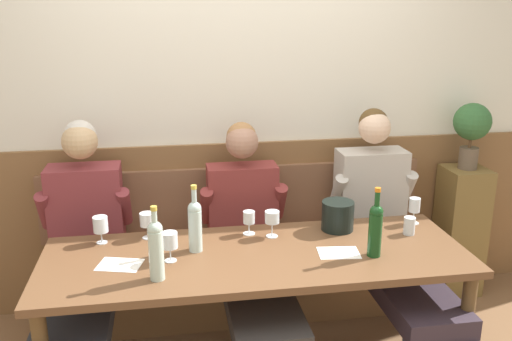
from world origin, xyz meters
TOP-DOWN VIEW (x-y plane):
  - room_wall_back at (0.00, 1.09)m, footprint 6.80×0.08m
  - wood_wainscot_panel at (0.00, 1.04)m, footprint 6.80×0.03m
  - wall_bench at (0.00, 0.83)m, footprint 2.48×0.42m
  - dining_table at (0.00, 0.16)m, footprint 2.18×0.77m
  - person_left_seat at (-0.92, 0.49)m, footprint 0.53×1.22m
  - person_center_left_seat at (0.02, 0.46)m, footprint 0.53×1.21m
  - person_right_seat at (0.85, 0.49)m, footprint 0.54×1.22m
  - ice_bucket at (0.50, 0.40)m, footprint 0.18×0.18m
  - wine_bottle_green_tall at (-0.50, -0.04)m, footprint 0.07×0.07m
  - wine_bottle_clear_water at (-0.31, 0.24)m, footprint 0.07×0.07m
  - wine_bottle_amber_mid at (0.58, 0.04)m, footprint 0.07×0.07m
  - wine_glass_near_bucket at (0.97, 0.41)m, footprint 0.07×0.07m
  - wine_glass_left_end at (-0.80, 0.42)m, footprint 0.08×0.08m
  - wine_glass_center_rear at (0.12, 0.36)m, footprint 0.08×0.08m
  - wine_glass_by_bottle at (-0.55, 0.45)m, footprint 0.08×0.08m
  - wine_glass_mid_left at (-0.44, 0.14)m, footprint 0.08×0.08m
  - wine_glass_center_front at (0.00, 0.41)m, footprint 0.07×0.07m
  - water_tumbler_left at (0.88, 0.27)m, footprint 0.06×0.06m
  - tasting_sheet_left_guest at (0.42, 0.09)m, footprint 0.23×0.17m
  - tasting_sheet_right_guest at (-0.69, 0.14)m, footprint 0.24×0.20m
  - corner_pedestal at (1.54, 0.86)m, footprint 0.28×0.28m
  - potted_plant at (1.54, 0.86)m, footprint 0.24×0.24m

SIDE VIEW (x-z plane):
  - wall_bench at x=0.00m, z-range -0.19..0.75m
  - corner_pedestal at x=1.54m, z-range 0.00..0.90m
  - wood_wainscot_panel at x=0.00m, z-range 0.00..1.09m
  - person_center_left_seat at x=0.02m, z-range -0.03..1.24m
  - person_left_seat at x=-0.92m, z-range -0.02..1.29m
  - person_right_seat at x=0.85m, z-range -0.03..1.30m
  - dining_table at x=0.00m, z-range 0.28..1.01m
  - tasting_sheet_left_guest at x=0.42m, z-range 0.72..0.73m
  - tasting_sheet_right_guest at x=-0.69m, z-range 0.72..0.73m
  - water_tumbler_left at x=0.88m, z-range 0.72..0.82m
  - ice_bucket at x=0.50m, z-range 0.72..0.89m
  - wine_glass_center_front at x=0.00m, z-range 0.75..0.88m
  - wine_glass_left_end at x=-0.80m, z-range 0.75..0.90m
  - wine_glass_by_bottle at x=-0.55m, z-range 0.76..0.90m
  - wine_glass_near_bucket at x=0.97m, z-range 0.75..0.91m
  - wine_glass_mid_left at x=-0.44m, z-range 0.76..0.91m
  - wine_glass_center_rear at x=0.12m, z-range 0.76..0.91m
  - wine_bottle_clear_water at x=-0.31m, z-range 0.69..1.05m
  - wine_bottle_amber_mid at x=0.58m, z-range 0.69..1.06m
  - wine_bottle_green_tall at x=-0.50m, z-range 0.70..1.06m
  - potted_plant at x=1.54m, z-range 0.96..1.40m
  - room_wall_back at x=0.00m, z-range 0.00..2.80m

